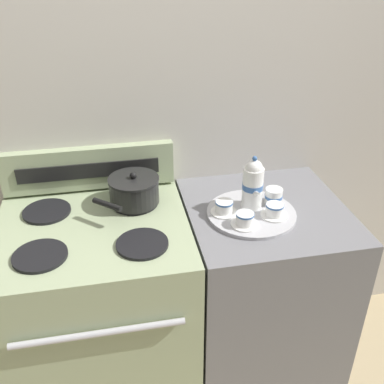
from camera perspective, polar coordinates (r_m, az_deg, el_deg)
The scene contains 12 objects.
ground_plane at distance 2.39m, azimuth -1.51°, elevation -22.07°, with size 6.00×6.00×0.00m, color tan.
wall_back at distance 1.98m, azimuth -3.69°, elevation 6.60°, with size 6.00×0.05×2.20m.
stove at distance 2.03m, azimuth -11.14°, elevation -15.13°, with size 0.73×0.68×0.93m.
control_panel at distance 1.96m, azimuth -12.96°, elevation 2.96°, with size 0.72×0.05×0.19m.
side_counter at distance 2.12m, azimuth 8.52°, elevation -12.65°, with size 0.65×0.65×0.91m.
saucepan at distance 1.84m, azimuth -7.40°, elevation 0.26°, with size 0.27×0.28×0.13m.
serving_tray at distance 1.80m, azimuth 7.53°, elevation -2.69°, with size 0.35×0.35×0.01m.
teapot at distance 1.78m, azimuth 7.75°, elevation 1.04°, with size 0.08×0.13×0.22m.
teacup_left at distance 1.70m, azimuth 6.72°, elevation -3.46°, with size 0.11×0.11×0.05m.
teacup_right at distance 1.77m, azimuth 10.42°, elevation -2.30°, with size 0.11×0.11×0.05m.
teacup_front at distance 1.76m, azimuth 4.10°, elevation -1.94°, with size 0.11×0.11×0.05m.
creamer_jug at distance 1.85m, azimuth 10.32°, elevation -0.51°, with size 0.07×0.07×0.07m.
Camera 1 is at (-0.23, -1.45, 1.88)m, focal length 42.00 mm.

